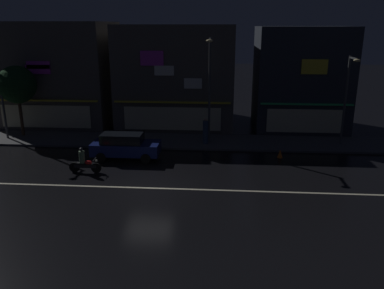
{
  "coord_description": "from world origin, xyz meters",
  "views": [
    {
      "loc": [
        3.75,
        -18.79,
        8.26
      ],
      "look_at": [
        2.05,
        3.72,
        1.32
      ],
      "focal_mm": 36.5,
      "sensor_mm": 36.0,
      "label": 1
    }
  ],
  "objects_px": {
    "streetlamp_mid": "(209,83)",
    "streetlamp_east": "(347,93)",
    "parked_car_near_kerb": "(125,145)",
    "traffic_cone": "(280,154)",
    "pedestrian_on_sidewalk": "(206,132)",
    "motorcycle_lead": "(84,162)"
  },
  "relations": [
    {
      "from": "streetlamp_mid",
      "to": "streetlamp_east",
      "type": "relative_size",
      "value": 1.19
    },
    {
      "from": "parked_car_near_kerb",
      "to": "streetlamp_mid",
      "type": "bearing_deg",
      "value": -149.16
    },
    {
      "from": "parked_car_near_kerb",
      "to": "traffic_cone",
      "type": "height_order",
      "value": "parked_car_near_kerb"
    },
    {
      "from": "streetlamp_mid",
      "to": "traffic_cone",
      "type": "xyz_separation_m",
      "value": [
        4.71,
        -2.26,
        -4.18
      ]
    },
    {
      "from": "pedestrian_on_sidewalk",
      "to": "traffic_cone",
      "type": "distance_m",
      "value": 5.56
    },
    {
      "from": "streetlamp_mid",
      "to": "parked_car_near_kerb",
      "type": "bearing_deg",
      "value": -149.16
    },
    {
      "from": "pedestrian_on_sidewalk",
      "to": "traffic_cone",
      "type": "xyz_separation_m",
      "value": [
        4.95,
        -2.42,
        -0.72
      ]
    },
    {
      "from": "motorcycle_lead",
      "to": "streetlamp_mid",
      "type": "bearing_deg",
      "value": 47.87
    },
    {
      "from": "pedestrian_on_sidewalk",
      "to": "streetlamp_mid",
      "type": "bearing_deg",
      "value": 178.28
    },
    {
      "from": "pedestrian_on_sidewalk",
      "to": "parked_car_near_kerb",
      "type": "bearing_deg",
      "value": 64.32
    },
    {
      "from": "pedestrian_on_sidewalk",
      "to": "motorcycle_lead",
      "type": "height_order",
      "value": "pedestrian_on_sidewalk"
    },
    {
      "from": "parked_car_near_kerb",
      "to": "streetlamp_east",
      "type": "bearing_deg",
      "value": -166.29
    },
    {
      "from": "pedestrian_on_sidewalk",
      "to": "traffic_cone",
      "type": "height_order",
      "value": "pedestrian_on_sidewalk"
    },
    {
      "from": "motorcycle_lead",
      "to": "parked_car_near_kerb",
      "type": "bearing_deg",
      "value": 64.72
    },
    {
      "from": "streetlamp_mid",
      "to": "motorcycle_lead",
      "type": "relative_size",
      "value": 3.86
    },
    {
      "from": "streetlamp_mid",
      "to": "traffic_cone",
      "type": "distance_m",
      "value": 6.69
    },
    {
      "from": "pedestrian_on_sidewalk",
      "to": "motorcycle_lead",
      "type": "xyz_separation_m",
      "value": [
        -6.8,
        -5.99,
        -0.36
      ]
    },
    {
      "from": "streetlamp_mid",
      "to": "pedestrian_on_sidewalk",
      "type": "relative_size",
      "value": 3.96
    },
    {
      "from": "streetlamp_east",
      "to": "traffic_cone",
      "type": "xyz_separation_m",
      "value": [
        -4.64,
        -2.68,
        -3.55
      ]
    },
    {
      "from": "streetlamp_east",
      "to": "streetlamp_mid",
      "type": "bearing_deg",
      "value": -177.41
    },
    {
      "from": "pedestrian_on_sidewalk",
      "to": "parked_car_near_kerb",
      "type": "height_order",
      "value": "pedestrian_on_sidewalk"
    },
    {
      "from": "parked_car_near_kerb",
      "to": "motorcycle_lead",
      "type": "relative_size",
      "value": 2.26
    }
  ]
}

